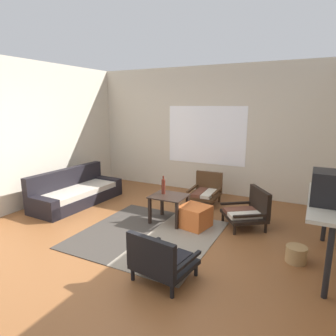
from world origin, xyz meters
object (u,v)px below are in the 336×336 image
Objects in this scene: ottoman_orange at (194,217)px; glass_bottle at (163,186)px; armchair_corner at (249,210)px; console_shelf at (330,207)px; clay_vase at (331,185)px; armchair_striped_foreground at (160,260)px; coffee_table at (169,201)px; armchair_by_window at (206,190)px; couch at (76,193)px; crt_television at (333,188)px; wicker_basket at (296,254)px.

glass_bottle reaches higher than ottoman_orange.
console_shelf is (1.06, -0.73, 0.46)m from armchair_corner.
clay_vase is 2.41m from glass_bottle.
glass_bottle reaches higher than armchair_striped_foreground.
coffee_table is 2.33m from clay_vase.
glass_bottle reaches higher than armchair_by_window.
coffee_table is (2.06, -0.02, 0.15)m from couch.
armchair_by_window is at bearing 27.05° from couch.
armchair_striped_foreground is 1.55× the size of crt_television.
console_shelf is at bearing -4.37° from couch.
glass_bottle is at bearing 116.71° from armchair_striped_foreground.
console_shelf reaches higher than armchair_corner.
armchair_corner is 2.76× the size of glass_bottle.
couch is 4.42m from crt_television.
ottoman_orange is at bearing 170.18° from console_shelf.
clay_vase is (1.06, -0.44, 0.65)m from armchair_corner.
armchair_by_window is 2.46m from clay_vase.
couch is 7.41× the size of wicker_basket.
console_shelf reaches higher than couch.
couch is 2.90× the size of armchair_by_window.
glass_bottle is at bearing 167.75° from wicker_basket.
crt_television is 1.76× the size of wicker_basket.
glass_bottle is (-1.33, -0.38, 0.32)m from armchair_corner.
coffee_table is 0.88× the size of armchair_by_window.
armchair_corner is at bearing 19.33° from coffee_table.
ottoman_orange is 1.96m from clay_vase.
armchair_by_window is 2.36m from wicker_basket.
armchair_corner reaches higher than coffee_table.
armchair_by_window is at bearing 143.87° from console_shelf.
crt_television reaches higher than wicker_basket.
glass_bottle is (-0.79, 1.56, 0.33)m from armchair_striped_foreground.
clay_vase is (4.32, -0.04, 0.71)m from couch.
armchair_striped_foreground is 2.05m from crt_television.
crt_television is 0.45m from clay_vase.
glass_bottle is (-0.34, -1.14, 0.32)m from armchair_by_window.
coffee_table is 2.02m from wicker_basket.
wicker_basket is at bearing 169.29° from crt_television.
console_shelf is 3.47× the size of crt_television.
crt_television reaches higher than coffee_table.
couch is at bearing 150.53° from armchair_striped_foreground.
coffee_table is 1.91× the size of clay_vase.
console_shelf is (1.81, -0.31, 0.56)m from ottoman_orange.
couch is at bearing 179.46° from coffee_table.
glass_bottle is at bearing 160.47° from coffee_table.
armchair_corner is 0.55× the size of console_shelf.
crt_television is (4.32, -0.48, 0.79)m from couch.
armchair_striped_foreground is at bearing -82.11° from ottoman_orange.
crt_television is (2.04, -1.65, 0.73)m from armchair_by_window.
glass_bottle reaches higher than wicker_basket.
couch is 4.20× the size of crt_television.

